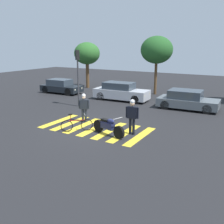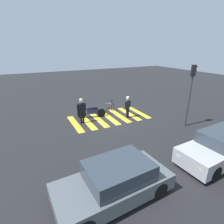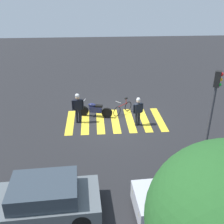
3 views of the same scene
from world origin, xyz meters
name	(u,v)px [view 3 (image 3 of 3)]	position (x,y,z in m)	size (l,w,h in m)	color
ground_plane	(115,121)	(0.00, 0.00, 0.00)	(60.00, 60.00, 0.00)	#232326
police_motorcycle	(95,110)	(1.19, -0.64, 0.46)	(2.13, 0.85, 1.05)	black
leaning_bicycle	(123,108)	(-0.58, -0.98, 0.36)	(1.29, 1.18, 0.98)	black
officer_on_foot	(138,110)	(-1.26, 0.64, 0.99)	(0.62, 0.34, 1.73)	#1E232D
officer_by_motorcycle	(78,106)	(2.19, 0.07, 1.08)	(0.68, 0.27, 1.85)	black
crosswalk_stripes	(115,121)	(0.00, 0.00, 0.00)	(5.85, 3.17, 0.01)	yellow
car_silver_sedan	(201,196)	(-2.39, 7.30, 0.71)	(4.63, 1.91, 1.49)	black
car_grey_coupe	(41,200)	(3.19, 7.01, 0.65)	(4.31, 2.10, 1.36)	black
traffic_light_pole	(214,101)	(-4.06, 3.77, 2.78)	(0.36, 0.33, 4.13)	#38383D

